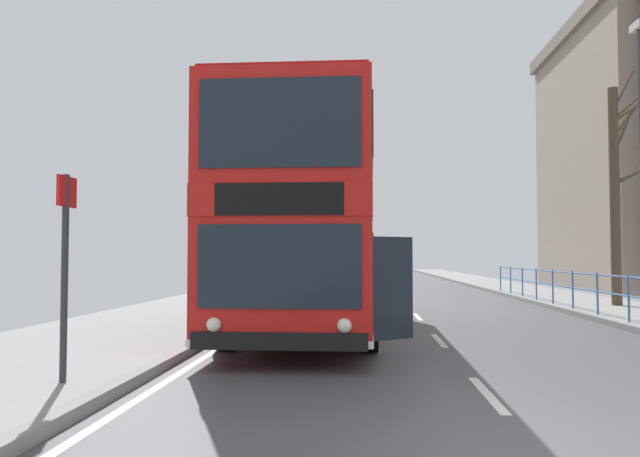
# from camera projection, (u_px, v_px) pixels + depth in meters

# --- Properties ---
(double_decker_bus_main) EXTENTS (3.26, 10.48, 4.34)m
(double_decker_bus_main) POSITION_uv_depth(u_px,v_px,m) (313.00, 225.00, 13.86)
(double_decker_bus_main) COLOR red
(double_decker_bus_main) RESTS_ON ground
(pedestrian_railing_far_kerb) EXTENTS (0.05, 24.79, 1.05)m
(pedestrian_railing_far_kerb) POSITION_uv_depth(u_px,v_px,m) (612.00, 288.00, 15.14)
(pedestrian_railing_far_kerb) COLOR #386BA8
(pedestrian_railing_far_kerb) RESTS_ON ground
(bus_stop_sign_near) EXTENTS (0.08, 0.44, 2.42)m
(bus_stop_sign_near) POSITION_uv_depth(u_px,v_px,m) (65.00, 253.00, 7.46)
(bus_stop_sign_near) COLOR #2D2D33
(bus_stop_sign_near) RESTS_ON ground
(bare_tree_far_00) EXTENTS (1.73, 2.19, 7.06)m
(bare_tree_far_00) POSITION_uv_depth(u_px,v_px,m) (617.00, 187.00, 19.33)
(bare_tree_far_00) COLOR #4C3D2D
(bare_tree_far_00) RESTS_ON ground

